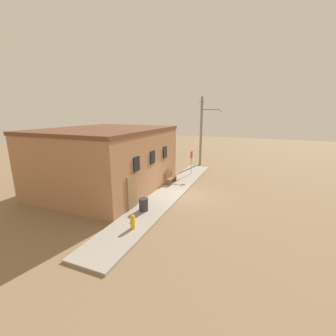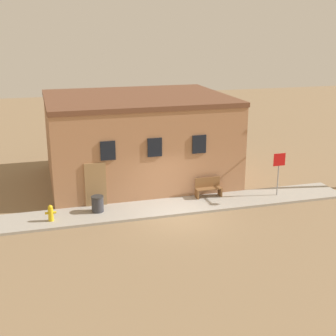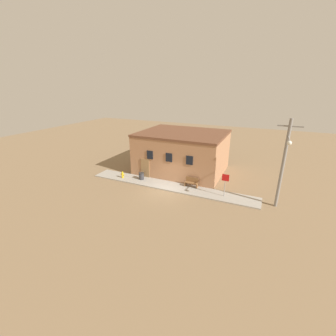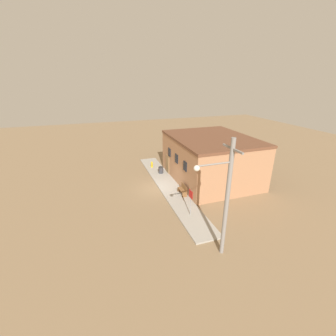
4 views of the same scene
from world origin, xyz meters
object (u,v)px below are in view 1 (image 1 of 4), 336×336
Objects in this scene: fire_hydrant at (133,222)px; utility_pole at (202,129)px; stop_sign at (191,158)px; trash_bin at (144,204)px; bench at (171,178)px.

utility_pole is (15.40, 0.32, 3.53)m from fire_hydrant.
stop_sign reaches higher than trash_bin.
trash_bin is 13.76m from utility_pole.
stop_sign reaches higher than bench.
stop_sign is at bearing 1.17° from fire_hydrant.
utility_pole reaches higher than fire_hydrant.
fire_hydrant is 15.80m from utility_pole.
trash_bin is at bearing 179.18° from utility_pole.
fire_hydrant is 7.71m from bench.
utility_pole reaches higher than stop_sign.
trash_bin is (2.10, 0.51, 0.01)m from fire_hydrant.
fire_hydrant is 11.12m from stop_sign.
stop_sign is at bearing -1.81° from trash_bin.
trash_bin is (-5.55, -0.46, -0.07)m from bench.
fire_hydrant is at bearing -166.42° from trash_bin.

